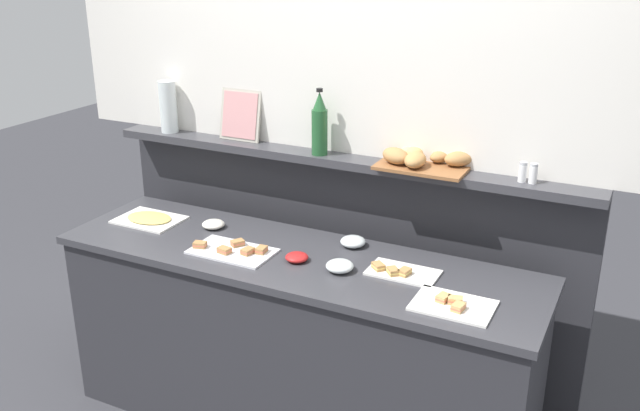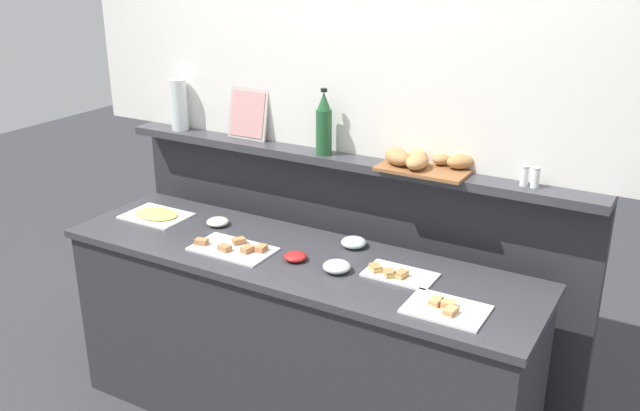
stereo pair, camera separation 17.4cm
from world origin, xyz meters
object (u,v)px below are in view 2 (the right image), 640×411
object	(u,v)px
bread_basket	(425,161)
cold_cuts_platter	(156,215)
pepper_shaker	(535,178)
glass_bowl_large	(354,243)
sandwich_platter_front	(233,248)
sandwich_platter_rear	(446,309)
condiment_bowl_teal	(218,222)
water_carafe	(179,105)
sandwich_platter_side	(397,274)
condiment_bowl_dark	(295,257)
salt_shaker	(525,176)
glass_bowl_medium	(337,267)
wine_bottle_green	(324,125)
framed_picture	(248,114)

from	to	relation	value
bread_basket	cold_cuts_platter	bearing A→B (deg)	-163.17
cold_cuts_platter	pepper_shaker	world-z (taller)	pepper_shaker
glass_bowl_large	bread_basket	world-z (taller)	bread_basket
sandwich_platter_front	sandwich_platter_rear	bearing A→B (deg)	-2.47
sandwich_platter_rear	bread_basket	xyz separation A→B (m)	(-0.33, 0.56, 0.38)
condiment_bowl_teal	water_carafe	bearing A→B (deg)	146.69
glass_bowl_large	cold_cuts_platter	bearing A→B (deg)	-170.76
sandwich_platter_rear	water_carafe	xyz separation A→B (m)	(-1.73, 0.55, 0.48)
glass_bowl_large	sandwich_platter_side	bearing A→B (deg)	-30.36
condiment_bowl_dark	salt_shaker	size ratio (longest dim) A/B	1.16
sandwich_platter_side	pepper_shaker	world-z (taller)	pepper_shaker
condiment_bowl_dark	bread_basket	bearing A→B (deg)	50.14
sandwich_platter_side	glass_bowl_medium	distance (m)	0.25
cold_cuts_platter	glass_bowl_large	world-z (taller)	glass_bowl_large
cold_cuts_platter	condiment_bowl_dark	bearing A→B (deg)	-5.47
sandwich_platter_rear	glass_bowl_large	xyz separation A→B (m)	(-0.57, 0.35, 0.01)
sandwich_platter_side	glass_bowl_large	distance (m)	0.34
pepper_shaker	salt_shaker	bearing A→B (deg)	180.00
bread_basket	sandwich_platter_front	bearing A→B (deg)	-143.08
condiment_bowl_teal	salt_shaker	bearing A→B (deg)	12.51
condiment_bowl_dark	condiment_bowl_teal	size ratio (longest dim) A/B	0.93
pepper_shaker	water_carafe	world-z (taller)	water_carafe
sandwich_platter_rear	salt_shaker	distance (m)	0.68
sandwich_platter_front	wine_bottle_green	distance (m)	0.71
sandwich_platter_rear	cold_cuts_platter	world-z (taller)	sandwich_platter_rear
sandwich_platter_front	framed_picture	bearing A→B (deg)	117.69
condiment_bowl_teal	bread_basket	xyz separation A→B (m)	(0.93, 0.32, 0.37)
sandwich_platter_front	sandwich_platter_side	size ratio (longest dim) A/B	1.26
pepper_shaker	water_carafe	bearing A→B (deg)	180.00
glass_bowl_large	condiment_bowl_teal	xyz separation A→B (m)	(-0.70, -0.10, -0.00)
sandwich_platter_side	framed_picture	bearing A→B (deg)	158.21
sandwich_platter_side	salt_shaker	size ratio (longest dim) A/B	3.39
sandwich_platter_rear	wine_bottle_green	bearing A→B (deg)	147.46
water_carafe	condiment_bowl_teal	bearing A→B (deg)	-33.31
salt_shaker	framed_picture	world-z (taller)	framed_picture
water_carafe	cold_cuts_platter	bearing A→B (deg)	-71.25
glass_bowl_medium	pepper_shaker	distance (m)	0.90
bread_basket	framed_picture	size ratio (longest dim) A/B	1.70
salt_shaker	water_carafe	size ratio (longest dim) A/B	0.32
sandwich_platter_front	wine_bottle_green	world-z (taller)	wine_bottle_green
glass_bowl_medium	condiment_bowl_teal	world-z (taller)	glass_bowl_medium
cold_cuts_platter	glass_bowl_medium	size ratio (longest dim) A/B	2.68
wine_bottle_green	pepper_shaker	distance (m)	1.00
wine_bottle_green	sandwich_platter_rear	bearing A→B (deg)	-32.54
sandwich_platter_front	salt_shaker	distance (m)	1.30
sandwich_platter_rear	pepper_shaker	xyz separation A→B (m)	(0.16, 0.55, 0.39)
pepper_shaker	glass_bowl_large	bearing A→B (deg)	-164.46
cold_cuts_platter	condiment_bowl_teal	distance (m)	0.35
sandwich_platter_side	framed_picture	distance (m)	1.21
condiment_bowl_dark	cold_cuts_platter	bearing A→B (deg)	174.53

